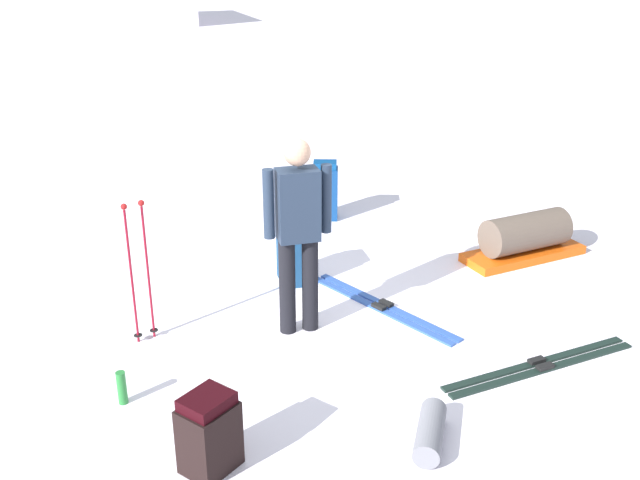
% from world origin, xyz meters
% --- Properties ---
extents(ground_plane, '(80.00, 80.00, 0.00)m').
position_xyz_m(ground_plane, '(0.00, 0.00, 0.00)').
color(ground_plane, white).
extents(distant_snow_ridge, '(12.65, 5.55, 1.93)m').
position_xyz_m(distant_snow_ridge, '(-3.65, 25.15, 0.96)').
color(distant_snow_ridge, white).
rests_on(distant_snow_ridge, ground_plane).
extents(skier_standing, '(0.57, 0.23, 1.70)m').
position_xyz_m(skier_standing, '(-0.28, -0.27, 0.95)').
color(skier_standing, black).
rests_on(skier_standing, ground_plane).
extents(ski_pair_near, '(1.78, 0.38, 0.05)m').
position_xyz_m(ski_pair_near, '(1.37, -1.44, 0.01)').
color(ski_pair_near, black).
rests_on(ski_pair_near, ground_plane).
extents(ski_pair_far, '(0.86, 1.65, 0.05)m').
position_xyz_m(ski_pair_far, '(0.56, -0.13, 0.01)').
color(ski_pair_far, '#2E54A7').
rests_on(ski_pair_far, ground_plane).
extents(backpack_large_dark, '(0.44, 0.42, 0.54)m').
position_xyz_m(backpack_large_dark, '(-1.33, -1.80, 0.27)').
color(backpack_large_dark, black).
rests_on(backpack_large_dark, ground_plane).
extents(backpack_bright, '(0.36, 0.32, 0.71)m').
position_xyz_m(backpack_bright, '(0.79, 2.23, 0.35)').
color(backpack_bright, navy).
rests_on(backpack_bright, ground_plane).
extents(backpack_small_spare, '(0.25, 0.37, 0.58)m').
position_xyz_m(backpack_small_spare, '(-0.08, 0.68, 0.28)').
color(backpack_small_spare, navy).
rests_on(backpack_small_spare, ground_plane).
extents(ski_poles_planted_near, '(0.21, 0.11, 1.24)m').
position_xyz_m(ski_poles_planted_near, '(-1.56, -0.02, 0.69)').
color(ski_poles_planted_near, maroon).
rests_on(ski_poles_planted_near, ground_plane).
extents(gear_sled, '(1.39, 0.63, 0.49)m').
position_xyz_m(gear_sled, '(2.42, 0.46, 0.22)').
color(gear_sled, '#E4550F').
rests_on(gear_sled, ground_plane).
extents(sleeping_mat_rolled, '(0.44, 0.56, 0.18)m').
position_xyz_m(sleeping_mat_rolled, '(0.12, -2.02, 0.09)').
color(sleeping_mat_rolled, slate).
rests_on(sleeping_mat_rolled, ground_plane).
extents(thermos_bottle, '(0.07, 0.07, 0.26)m').
position_xyz_m(thermos_bottle, '(-1.81, -0.90, 0.13)').
color(thermos_bottle, '#267B33').
rests_on(thermos_bottle, ground_plane).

